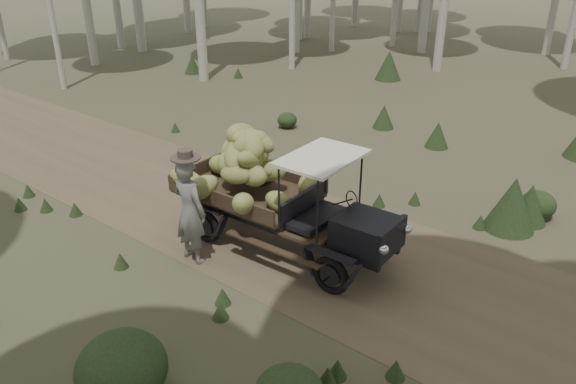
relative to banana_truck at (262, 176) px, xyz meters
The scene contains 5 objects.
ground 2.28m from the banana_truck, 166.75° to the left, with size 120.00×120.00×0.00m, color #473D2B.
dirt_track 2.28m from the banana_truck, 166.75° to the left, with size 70.00×4.00×0.01m, color brown.
banana_truck is the anchor object (origin of this frame).
farmer 1.48m from the banana_truck, 111.08° to the right, with size 0.72×0.53×2.13m.
undergrowth 3.39m from the banana_truck, 135.92° to the right, with size 21.15×24.20×1.40m.
Camera 1 is at (8.08, -7.50, 5.47)m, focal length 35.00 mm.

